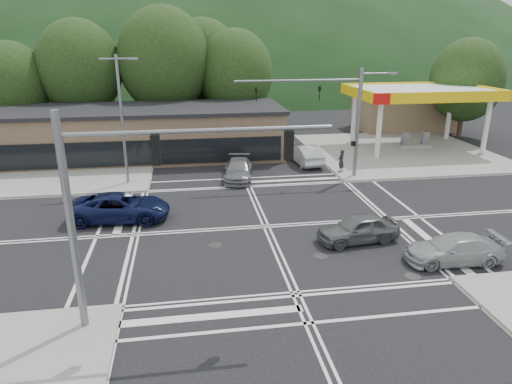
{
  "coord_description": "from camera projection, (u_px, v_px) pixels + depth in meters",
  "views": [
    {
      "loc": [
        -4.17,
        -23.22,
        10.23
      ],
      "look_at": [
        -0.28,
        1.93,
        1.4
      ],
      "focal_mm": 32.0,
      "sensor_mm": 36.0,
      "label": 1
    }
  ],
  "objects": [
    {
      "name": "convenience_store",
      "position": [
        403.0,
        112.0,
        51.24
      ],
      "size": [
        10.0,
        6.0,
        3.8
      ],
      "primitive_type": "cube",
      "color": "#846B4F",
      "rests_on": "ground"
    },
    {
      "name": "sidewalk_ne",
      "position": [
        399.0,
        151.0,
        41.78
      ],
      "size": [
        16.0,
        16.0,
        0.15
      ],
      "primitive_type": "cube",
      "color": "gray",
      "rests_on": "ground"
    },
    {
      "name": "pedestrian",
      "position": [
        341.0,
        161.0,
        35.06
      ],
      "size": [
        0.75,
        0.71,
        1.72
      ],
      "primitive_type": "imported",
      "rotation": [
        0.0,
        0.0,
        3.81
      ],
      "color": "black",
      "rests_on": "sidewalk_ne"
    },
    {
      "name": "car_northbound",
      "position": [
        238.0,
        170.0,
        33.86
      ],
      "size": [
        2.71,
        5.14,
        1.42
      ],
      "primitive_type": "imported",
      "rotation": [
        0.0,
        0.0,
        -0.15
      ],
      "color": "slate",
      "rests_on": "ground"
    },
    {
      "name": "sidewalk_nw",
      "position": [
        55.0,
        165.0,
        37.45
      ],
      "size": [
        16.0,
        16.0,
        0.15
      ],
      "primitive_type": "cube",
      "color": "gray",
      "rests_on": "ground"
    },
    {
      "name": "ground",
      "position": [
        266.0,
        226.0,
        25.63
      ],
      "size": [
        120.0,
        120.0,
        0.0
      ],
      "primitive_type": "plane",
      "color": "black",
      "rests_on": "ground"
    },
    {
      "name": "car_blue_west",
      "position": [
        120.0,
        207.0,
        26.28
      ],
      "size": [
        5.83,
        3.01,
        1.57
      ],
      "primitive_type": "imported",
      "rotation": [
        0.0,
        0.0,
        1.5
      ],
      "color": "#0D1339",
      "rests_on": "ground"
    },
    {
      "name": "streetlight_nw",
      "position": [
        122.0,
        114.0,
        31.16
      ],
      "size": [
        2.5,
        0.25,
        9.0
      ],
      "color": "slate",
      "rests_on": "ground"
    },
    {
      "name": "car_queue_b",
      "position": [
        281.0,
        140.0,
        42.95
      ],
      "size": [
        2.05,
        4.79,
        1.61
      ],
      "primitive_type": "imported",
      "rotation": [
        0.0,
        0.0,
        3.17
      ],
      "color": "#BABBB6",
      "rests_on": "ground"
    },
    {
      "name": "car_queue_a",
      "position": [
        305.0,
        154.0,
        37.84
      ],
      "size": [
        2.1,
        4.97,
        1.6
      ],
      "primitive_type": "imported",
      "rotation": [
        0.0,
        0.0,
        3.23
      ],
      "color": "#AEB1B6",
      "rests_on": "ground"
    },
    {
      "name": "car_grey_center",
      "position": [
        358.0,
        228.0,
        23.58
      ],
      "size": [
        4.44,
        2.21,
        1.45
      ],
      "primitive_type": "imported",
      "rotation": [
        0.0,
        0.0,
        -1.45
      ],
      "color": "#57595B",
      "rests_on": "ground"
    },
    {
      "name": "tree_n_c",
      "position": [
        235.0,
        73.0,
        46.06
      ],
      "size": [
        7.6,
        7.6,
        10.87
      ],
      "color": "#382619",
      "rests_on": "ground"
    },
    {
      "name": "car_silver_east",
      "position": [
        454.0,
        249.0,
        21.44
      ],
      "size": [
        4.69,
        2.12,
        1.33
      ],
      "primitive_type": "imported",
      "rotation": [
        0.0,
        0.0,
        -1.63
      ],
      "color": "#9DA0A4",
      "rests_on": "ground"
    },
    {
      "name": "gas_station_canopy",
      "position": [
        420.0,
        95.0,
        41.37
      ],
      "size": [
        12.32,
        8.34,
        5.75
      ],
      "color": "silver",
      "rests_on": "ground"
    },
    {
      "name": "tree_n_b",
      "position": [
        164.0,
        60.0,
        44.62
      ],
      "size": [
        9.0,
        9.0,
        12.98
      ],
      "color": "#382619",
      "rests_on": "ground"
    },
    {
      "name": "tree_n_d",
      "position": [
        12.0,
        84.0,
        42.31
      ],
      "size": [
        6.8,
        6.8,
        9.76
      ],
      "color": "#382619",
      "rests_on": "ground"
    },
    {
      "name": "tree_ne",
      "position": [
        467.0,
        80.0,
        45.86
      ],
      "size": [
        7.2,
        7.2,
        9.99
      ],
      "color": "#382619",
      "rests_on": "ground"
    },
    {
      "name": "tree_n_a",
      "position": [
        80.0,
        68.0,
        43.68
      ],
      "size": [
        8.0,
        8.0,
        11.75
      ],
      "color": "#382619",
      "rests_on": "ground"
    },
    {
      "name": "commercial_row",
      "position": [
        142.0,
        134.0,
        39.7
      ],
      "size": [
        24.0,
        8.0,
        4.0
      ],
      "primitive_type": "cube",
      "color": "brown",
      "rests_on": "ground"
    },
    {
      "name": "signal_mast_sw",
      "position": [
        123.0,
        194.0,
        15.38
      ],
      "size": [
        9.14,
        0.28,
        8.0
      ],
      "color": "slate",
      "rests_on": "ground"
    },
    {
      "name": "hill_north",
      "position": [
        201.0,
        79.0,
        109.67
      ],
      "size": [
        252.0,
        126.0,
        140.0
      ],
      "primitive_type": "ellipsoid",
      "color": "black",
      "rests_on": "ground"
    },
    {
      "name": "tree_n_e",
      "position": [
        203.0,
        64.0,
        49.15
      ],
      "size": [
        8.4,
        8.4,
        11.98
      ],
      "color": "#382619",
      "rests_on": "ground"
    },
    {
      "name": "signal_mast_ne",
      "position": [
        342.0,
        110.0,
        32.63
      ],
      "size": [
        11.65,
        0.3,
        8.0
      ],
      "color": "slate",
      "rests_on": "ground"
    }
  ]
}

